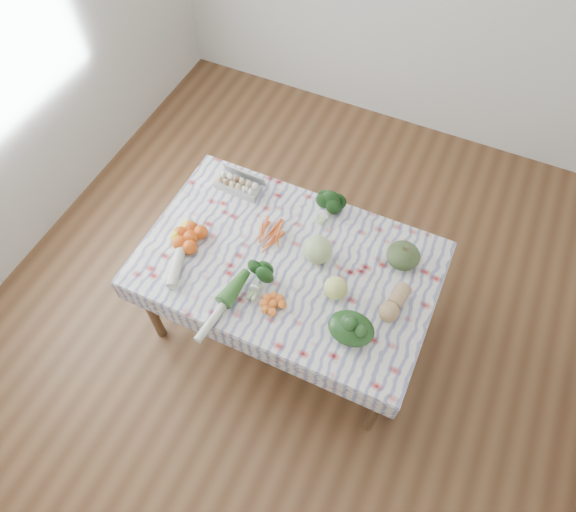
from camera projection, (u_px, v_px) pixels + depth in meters
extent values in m
plane|color=#56341D|center=(288.00, 321.00, 3.53)|extent=(4.50, 4.50, 0.00)
cube|color=brown|center=(288.00, 265.00, 2.92)|extent=(1.60, 1.00, 0.04)
cylinder|color=brown|center=(150.00, 309.00, 3.19)|extent=(0.06, 0.06, 0.71)
cylinder|color=brown|center=(376.00, 409.00, 2.85)|extent=(0.06, 0.06, 0.71)
cylinder|color=brown|center=(219.00, 208.00, 3.62)|extent=(0.06, 0.06, 0.71)
cylinder|color=brown|center=(422.00, 284.00, 3.28)|extent=(0.06, 0.06, 0.71)
cube|color=silver|center=(288.00, 262.00, 2.90)|extent=(1.66, 1.06, 0.01)
cube|color=#A5A6A1|center=(238.00, 186.00, 3.15)|extent=(0.29, 0.12, 0.08)
cube|color=orange|center=(270.00, 233.00, 2.98)|extent=(0.22, 0.20, 0.04)
ellipsoid|color=#133410|center=(327.00, 205.00, 3.03)|extent=(0.16, 0.14, 0.14)
ellipsoid|color=#3E512A|center=(403.00, 256.00, 2.84)|extent=(0.25, 0.25, 0.12)
sphere|color=#A5BB78|center=(318.00, 250.00, 2.84)|extent=(0.19, 0.19, 0.16)
ellipsoid|color=tan|center=(395.00, 302.00, 2.69)|extent=(0.14, 0.25, 0.11)
cube|color=#DE5112|center=(190.00, 237.00, 2.93)|extent=(0.27, 0.27, 0.09)
ellipsoid|color=#194217|center=(257.00, 279.00, 2.77)|extent=(0.16, 0.16, 0.11)
cube|color=orange|center=(273.00, 304.00, 2.72)|extent=(0.22, 0.22, 0.05)
sphere|color=#DDE16F|center=(336.00, 288.00, 2.73)|extent=(0.13, 0.13, 0.13)
ellipsoid|color=#173514|center=(351.00, 328.00, 2.61)|extent=(0.30, 0.27, 0.11)
cylinder|color=silver|center=(179.00, 257.00, 2.88)|extent=(0.19, 0.41, 0.06)
cylinder|color=beige|center=(222.00, 307.00, 2.71)|extent=(0.10, 0.45, 0.05)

